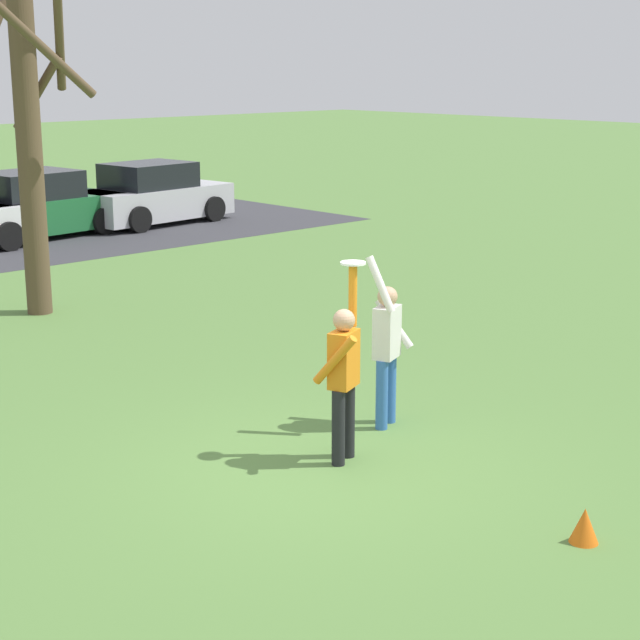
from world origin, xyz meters
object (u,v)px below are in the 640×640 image
Objects in this scene: frisbee_disc at (353,263)px; field_cone_orange at (584,525)px; person_catcher at (344,372)px; parked_car_silver at (153,196)px; parked_car_green at (35,207)px; bare_tree_tall at (29,114)px; person_defender at (387,344)px.

frisbee_disc is 0.83× the size of field_cone_orange.
frisbee_disc is (0.21, 0.08, 1.11)m from person_catcher.
parked_car_silver is at bearing 40.44° from person_catcher.
frisbee_disc is 16.11m from parked_car_green.
bare_tree_tall is 11.58m from field_cone_orange.
person_defender is at bearing 21.39° from frisbee_disc.
parked_car_green is at bearing 61.70° from bare_tree_tall.
bare_tree_tall reaches higher than frisbee_disc.
field_cone_orange is at bearing -108.03° from person_catcher.
frisbee_disc is 8.32m from bare_tree_tall.
person_defender is 8.16m from bare_tree_tall.
bare_tree_tall reaches higher than parked_car_silver.
bare_tree_tall is (0.84, 8.19, 1.20)m from frisbee_disc.
bare_tree_tall reaches higher than person_defender.
parked_car_green is 0.68× the size of bare_tree_tall.
parked_car_green is 13.31× the size of field_cone_orange.
bare_tree_tall is 19.49× the size of field_cone_orange.
parked_car_green and parked_car_silver have the same top height.
bare_tree_tall is at bearing 84.17° from frisbee_disc.
person_defender is at bearing -109.86° from parked_car_green.
field_cone_orange is at bearing -94.53° from bare_tree_tall.
frisbee_disc is 3.50m from field_cone_orange.
parked_car_silver is (7.05, 14.85, -0.25)m from person_defender.
person_defender reaches higher than field_cone_orange.
field_cone_orange is (0.17, -2.83, -0.82)m from person_catcher.
parked_car_green is 18.88m from field_cone_orange.
field_cone_orange is (-4.73, -18.27, -0.57)m from parked_car_green.
parked_car_green is 1.00× the size of parked_car_silver.
frisbee_disc is at bearing 0.00° from person_catcher.
field_cone_orange is at bearing -119.63° from parked_car_silver.
field_cone_orange is at bearing 52.13° from person_defender.
frisbee_disc reaches higher than field_cone_orange.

